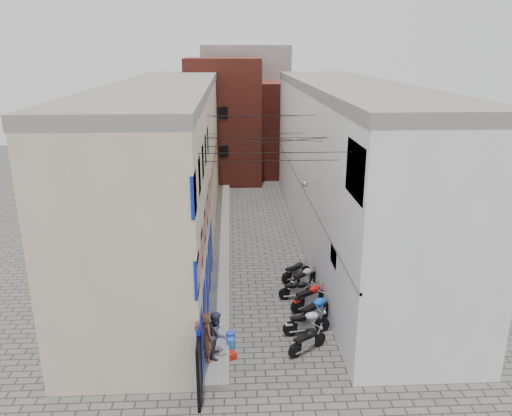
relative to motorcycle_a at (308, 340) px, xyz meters
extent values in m
plane|color=#595653|center=(-1.28, -2.09, -0.51)|extent=(90.00, 90.00, 0.00)
cube|color=gray|center=(-3.33, 10.91, -0.38)|extent=(0.90, 26.00, 0.25)
cube|color=#C2B293|center=(-6.28, 10.91, 3.74)|extent=(5.00, 26.00, 8.50)
cube|color=#B87167|center=(-3.82, 10.91, 3.49)|extent=(0.10, 26.00, 0.80)
cube|color=#0B1DA8|center=(-3.81, 2.81, 0.79)|extent=(0.12, 10.20, 2.40)
cube|color=#0B1DA8|center=(-3.83, 2.81, 4.79)|extent=(0.10, 10.20, 4.00)
cube|color=gray|center=(-6.28, 10.91, 8.24)|extent=(5.10, 26.00, 0.50)
cube|color=black|center=(-3.80, -2.49, 0.59)|extent=(0.10, 1.20, 2.20)
cube|color=silver|center=(3.72, 10.91, 3.74)|extent=(5.00, 26.00, 8.50)
cube|color=#0B1DA8|center=(1.27, -0.59, 6.49)|extent=(0.10, 2.40, 1.80)
cube|color=white|center=(1.28, 1.91, 2.49)|extent=(0.08, 1.00, 0.70)
cylinder|color=#B2B2B7|center=(0.87, 4.91, 4.69)|extent=(0.80, 0.06, 0.06)
sphere|color=#B2B2B7|center=(0.47, 4.91, 4.59)|extent=(0.28, 0.28, 0.28)
cube|color=gray|center=(3.72, 10.91, 8.24)|extent=(5.10, 26.00, 0.50)
cube|color=gray|center=(1.26, 10.91, 2.89)|extent=(0.10, 26.00, 0.12)
cube|color=maroon|center=(-3.28, 25.91, 4.49)|extent=(6.00, 6.00, 10.00)
cube|color=maroon|center=(1.72, 27.91, 3.49)|extent=(5.00, 6.00, 8.00)
cube|color=gray|center=(-1.28, 31.91, 4.99)|extent=(8.00, 5.00, 11.00)
cube|color=black|center=(-1.28, 23.11, 0.69)|extent=(2.00, 0.30, 2.40)
cylinder|color=black|center=(-1.28, -0.09, 6.99)|extent=(5.20, 0.02, 0.02)
cylinder|color=black|center=(-1.28, 1.91, 6.29)|extent=(5.20, 0.02, 0.02)
cylinder|color=black|center=(-1.28, 4.41, 6.69)|extent=(5.20, 0.02, 0.02)
cylinder|color=black|center=(-1.28, 6.91, 7.29)|extent=(5.20, 0.02, 0.02)
cylinder|color=black|center=(-1.28, 9.91, 5.99)|extent=(5.20, 0.02, 0.02)
cylinder|color=black|center=(-1.28, 12.91, 6.49)|extent=(5.20, 0.02, 0.02)
cylinder|color=black|center=(-1.28, 2.91, 6.79)|extent=(5.65, 2.07, 0.02)
cylinder|color=black|center=(-1.28, 5.91, 6.39)|extent=(5.80, 1.58, 0.02)
imported|color=brown|center=(-3.63, -0.66, 0.65)|extent=(0.64, 0.77, 1.82)
imported|color=#363A51|center=(-3.30, -0.41, 0.60)|extent=(0.74, 0.90, 1.72)
cylinder|color=blue|center=(-2.83, 0.28, -0.28)|extent=(0.37, 0.37, 0.45)
cylinder|color=blue|center=(-2.83, 0.55, -0.23)|extent=(0.42, 0.42, 0.55)
cube|color=#B4180C|center=(-2.83, -0.30, -0.39)|extent=(0.46, 0.40, 0.24)
camera|label=1|loc=(-2.69, -15.84, 10.18)|focal=35.00mm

